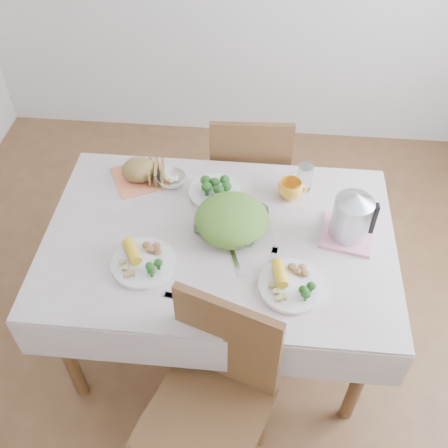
# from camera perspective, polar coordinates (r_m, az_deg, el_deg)

# --- Properties ---
(floor) EXTENTS (3.60, 3.60, 0.00)m
(floor) POSITION_cam_1_polar(r_m,az_deg,el_deg) (2.86, -0.45, -11.62)
(floor) COLOR brown
(floor) RESTS_ON ground
(dining_table) EXTENTS (1.40, 0.90, 0.75)m
(dining_table) POSITION_cam_1_polar(r_m,az_deg,el_deg) (2.55, -0.49, -7.18)
(dining_table) COLOR brown
(dining_table) RESTS_ON floor
(tablecloth) EXTENTS (1.50, 1.00, 0.01)m
(tablecloth) POSITION_cam_1_polar(r_m,az_deg,el_deg) (2.25, -0.55, -1.45)
(tablecloth) COLOR beige
(tablecloth) RESTS_ON dining_table
(chair_near) EXTENTS (0.56, 0.56, 0.97)m
(chair_near) POSITION_cam_1_polar(r_m,az_deg,el_deg) (2.14, -2.06, -20.41)
(chair_near) COLOR brown
(chair_near) RESTS_ON floor
(chair_far) EXTENTS (0.45, 0.45, 0.95)m
(chair_far) POSITION_cam_1_polar(r_m,az_deg,el_deg) (2.99, 2.75, 5.39)
(chair_far) COLOR brown
(chair_far) RESTS_ON floor
(salad_bowl) EXTENTS (0.36, 0.36, 0.07)m
(salad_bowl) POSITION_cam_1_polar(r_m,az_deg,el_deg) (2.25, 0.83, -0.01)
(salad_bowl) COLOR white
(salad_bowl) RESTS_ON tablecloth
(dinner_plate_left) EXTENTS (0.30, 0.30, 0.02)m
(dinner_plate_left) POSITION_cam_1_polar(r_m,az_deg,el_deg) (2.16, -8.75, -4.24)
(dinner_plate_left) COLOR white
(dinner_plate_left) RESTS_ON tablecloth
(dinner_plate_right) EXTENTS (0.30, 0.30, 0.02)m
(dinner_plate_right) POSITION_cam_1_polar(r_m,az_deg,el_deg) (2.08, 7.37, -6.70)
(dinner_plate_right) COLOR white
(dinner_plate_right) RESTS_ON tablecloth
(broccoli_plate) EXTENTS (0.33, 0.33, 0.02)m
(broccoli_plate) POSITION_cam_1_polar(r_m,az_deg,el_deg) (2.43, -1.00, 3.49)
(broccoli_plate) COLOR beige
(broccoli_plate) RESTS_ON tablecloth
(napkin) EXTENTS (0.32, 0.32, 0.00)m
(napkin) POSITION_cam_1_polar(r_m,az_deg,el_deg) (2.55, -9.09, 5.02)
(napkin) COLOR #FA8354
(napkin) RESTS_ON tablecloth
(bread_loaf) EXTENTS (0.21, 0.20, 0.10)m
(bread_loaf) POSITION_cam_1_polar(r_m,az_deg,el_deg) (2.51, -9.23, 5.97)
(bread_loaf) COLOR olive
(bread_loaf) RESTS_ON napkin
(fruit_bowl) EXTENTS (0.14, 0.14, 0.04)m
(fruit_bowl) POSITION_cam_1_polar(r_m,az_deg,el_deg) (2.49, -5.74, 4.87)
(fruit_bowl) COLOR white
(fruit_bowl) RESTS_ON tablecloth
(yellow_mug) EXTENTS (0.14, 0.14, 0.09)m
(yellow_mug) POSITION_cam_1_polar(r_m,az_deg,el_deg) (2.41, 7.23, 3.76)
(yellow_mug) COLOR #FFAF28
(yellow_mug) RESTS_ON tablecloth
(glass_tumbler) EXTENTS (0.07, 0.07, 0.13)m
(glass_tumbler) POSITION_cam_1_polar(r_m,az_deg,el_deg) (2.45, 8.77, 4.99)
(glass_tumbler) COLOR white
(glass_tumbler) RESTS_ON tablecloth
(pink_tray) EXTENTS (0.25, 0.25, 0.02)m
(pink_tray) POSITION_cam_1_polar(r_m,az_deg,el_deg) (2.31, 13.24, -1.06)
(pink_tray) COLOR pink
(pink_tray) RESTS_ON tablecloth
(electric_kettle) EXTENTS (0.17, 0.17, 0.23)m
(electric_kettle) POSITION_cam_1_polar(r_m,az_deg,el_deg) (2.23, 13.73, 0.89)
(electric_kettle) COLOR #B2B5BA
(electric_kettle) RESTS_ON pink_tray
(fork_left) EXTENTS (0.07, 0.16, 0.00)m
(fork_left) POSITION_cam_1_polar(r_m,az_deg,el_deg) (2.16, 1.26, -4.00)
(fork_left) COLOR silver
(fork_left) RESTS_ON tablecloth
(fork_right) EXTENTS (0.05, 0.21, 0.00)m
(fork_right) POSITION_cam_1_polar(r_m,az_deg,el_deg) (2.15, 5.14, -4.60)
(fork_right) COLOR silver
(fork_right) RESTS_ON tablecloth
(knife) EXTENTS (0.22, 0.06, 0.00)m
(knife) POSITION_cam_1_polar(r_m,az_deg,el_deg) (2.04, -3.55, -8.23)
(knife) COLOR silver
(knife) RESTS_ON tablecloth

